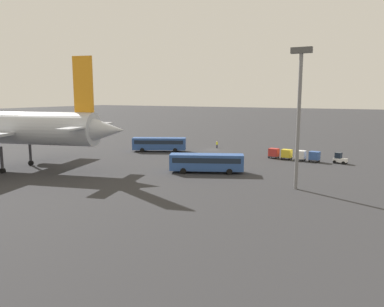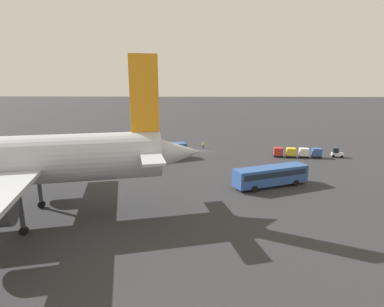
{
  "view_description": "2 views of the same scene",
  "coord_description": "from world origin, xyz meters",
  "px_view_note": "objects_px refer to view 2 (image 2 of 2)",
  "views": [
    {
      "loc": [
        -37.86,
        81.52,
        13.07
      ],
      "look_at": [
        -5.12,
        20.26,
        2.18
      ],
      "focal_mm": 35.0,
      "sensor_mm": 36.0,
      "label": 1
    },
    {
      "loc": [
        0.21,
        70.96,
        15.98
      ],
      "look_at": [
        1.96,
        21.8,
        4.41
      ],
      "focal_mm": 28.0,
      "sensor_mm": 36.0,
      "label": 2
    }
  ],
  "objects_px": {
    "shuttle_bus_far": "(271,175)",
    "baggage_tug": "(337,153)",
    "cargo_cart_blue": "(317,152)",
    "cargo_cart_red": "(278,152)",
    "cargo_cart_white": "(304,152)",
    "airplane": "(14,162)",
    "cargo_cart_yellow": "(291,152)",
    "worker_person": "(203,145)",
    "shuttle_bus_near": "(158,151)"
  },
  "relations": [
    {
      "from": "airplane",
      "to": "baggage_tug",
      "type": "height_order",
      "value": "airplane"
    },
    {
      "from": "baggage_tug",
      "to": "cargo_cart_white",
      "type": "bearing_deg",
      "value": 18.08
    },
    {
      "from": "shuttle_bus_near",
      "to": "cargo_cart_white",
      "type": "distance_m",
      "value": 31.94
    },
    {
      "from": "baggage_tug",
      "to": "cargo_cart_red",
      "type": "height_order",
      "value": "baggage_tug"
    },
    {
      "from": "airplane",
      "to": "cargo_cart_white",
      "type": "bearing_deg",
      "value": -157.73
    },
    {
      "from": "cargo_cart_white",
      "to": "cargo_cart_yellow",
      "type": "distance_m",
      "value": 2.77
    },
    {
      "from": "airplane",
      "to": "baggage_tug",
      "type": "relative_size",
      "value": 16.63
    },
    {
      "from": "airplane",
      "to": "cargo_cart_yellow",
      "type": "relative_size",
      "value": 20.33
    },
    {
      "from": "airplane",
      "to": "cargo_cart_yellow",
      "type": "distance_m",
      "value": 52.96
    },
    {
      "from": "shuttle_bus_near",
      "to": "cargo_cart_red",
      "type": "distance_m",
      "value": 26.49
    },
    {
      "from": "cargo_cart_white",
      "to": "cargo_cart_yellow",
      "type": "bearing_deg",
      "value": -3.21
    },
    {
      "from": "cargo_cart_yellow",
      "to": "cargo_cart_white",
      "type": "bearing_deg",
      "value": 176.79
    },
    {
      "from": "shuttle_bus_far",
      "to": "worker_person",
      "type": "xyz_separation_m",
      "value": [
        10.7,
        -27.95,
        -1.03
      ]
    },
    {
      "from": "baggage_tug",
      "to": "cargo_cart_white",
      "type": "relative_size",
      "value": 1.22
    },
    {
      "from": "shuttle_bus_far",
      "to": "cargo_cart_red",
      "type": "distance_m",
      "value": 20.63
    },
    {
      "from": "airplane",
      "to": "worker_person",
      "type": "xyz_separation_m",
      "value": [
        -21.52,
        -41.47,
        -6.41
      ]
    },
    {
      "from": "cargo_cart_red",
      "to": "cargo_cart_white",
      "type": "bearing_deg",
      "value": 175.68
    },
    {
      "from": "shuttle_bus_near",
      "to": "baggage_tug",
      "type": "bearing_deg",
      "value": 159.43
    },
    {
      "from": "baggage_tug",
      "to": "cargo_cart_white",
      "type": "distance_m",
      "value": 7.39
    },
    {
      "from": "shuttle_bus_far",
      "to": "cargo_cart_red",
      "type": "relative_size",
      "value": 5.79
    },
    {
      "from": "shuttle_bus_near",
      "to": "shuttle_bus_far",
      "type": "relative_size",
      "value": 0.98
    },
    {
      "from": "shuttle_bus_near",
      "to": "baggage_tug",
      "type": "relative_size",
      "value": 4.66
    },
    {
      "from": "cargo_cart_yellow",
      "to": "cargo_cart_blue",
      "type": "bearing_deg",
      "value": 178.29
    },
    {
      "from": "shuttle_bus_near",
      "to": "cargo_cart_white",
      "type": "height_order",
      "value": "shuttle_bus_near"
    },
    {
      "from": "airplane",
      "to": "cargo_cart_yellow",
      "type": "height_order",
      "value": "airplane"
    },
    {
      "from": "shuttle_bus_near",
      "to": "cargo_cart_white",
      "type": "relative_size",
      "value": 5.69
    },
    {
      "from": "cargo_cart_white",
      "to": "worker_person",
      "type": "bearing_deg",
      "value": -21.24
    },
    {
      "from": "cargo_cart_yellow",
      "to": "cargo_cart_red",
      "type": "distance_m",
      "value": 2.77
    },
    {
      "from": "baggage_tug",
      "to": "shuttle_bus_far",
      "type": "bearing_deg",
      "value": 60.29
    },
    {
      "from": "airplane",
      "to": "cargo_cart_red",
      "type": "distance_m",
      "value": 51.02
    },
    {
      "from": "worker_person",
      "to": "cargo_cart_white",
      "type": "xyz_separation_m",
      "value": [
        -22.22,
        8.64,
        0.32
      ]
    },
    {
      "from": "cargo_cart_blue",
      "to": "cargo_cart_red",
      "type": "distance_m",
      "value": 8.29
    },
    {
      "from": "cargo_cart_blue",
      "to": "cargo_cart_white",
      "type": "distance_m",
      "value": 2.76
    },
    {
      "from": "cargo_cart_white",
      "to": "cargo_cart_yellow",
      "type": "height_order",
      "value": "same"
    },
    {
      "from": "airplane",
      "to": "shuttle_bus_near",
      "type": "height_order",
      "value": "airplane"
    },
    {
      "from": "cargo_cart_white",
      "to": "cargo_cart_yellow",
      "type": "relative_size",
      "value": 1.0
    },
    {
      "from": "shuttle_bus_far",
      "to": "baggage_tug",
      "type": "distance_m",
      "value": 27.42
    },
    {
      "from": "cargo_cart_blue",
      "to": "cargo_cart_yellow",
      "type": "height_order",
      "value": "same"
    },
    {
      "from": "airplane",
      "to": "worker_person",
      "type": "bearing_deg",
      "value": -132.04
    },
    {
      "from": "shuttle_bus_far",
      "to": "cargo_cart_yellow",
      "type": "xyz_separation_m",
      "value": [
        -8.76,
        -19.47,
        -0.71
      ]
    },
    {
      "from": "worker_person",
      "to": "shuttle_bus_far",
      "type": "bearing_deg",
      "value": 110.96
    },
    {
      "from": "shuttle_bus_near",
      "to": "worker_person",
      "type": "distance_m",
      "value": 14.97
    },
    {
      "from": "cargo_cart_yellow",
      "to": "cargo_cart_red",
      "type": "xyz_separation_m",
      "value": [
        2.76,
        -0.26,
        0.0
      ]
    },
    {
      "from": "cargo_cart_yellow",
      "to": "cargo_cart_red",
      "type": "relative_size",
      "value": 1.0
    },
    {
      "from": "airplane",
      "to": "cargo_cart_yellow",
      "type": "bearing_deg",
      "value": -155.79
    },
    {
      "from": "baggage_tug",
      "to": "cargo_cart_yellow",
      "type": "xyz_separation_m",
      "value": [
        10.12,
        0.39,
        0.25
      ]
    },
    {
      "from": "airplane",
      "to": "cargo_cart_yellow",
      "type": "xyz_separation_m",
      "value": [
        -40.98,
        -32.99,
        -6.09
      ]
    },
    {
      "from": "airplane",
      "to": "cargo_cart_white",
      "type": "xyz_separation_m",
      "value": [
        -43.74,
        -32.83,
        -6.09
      ]
    },
    {
      "from": "cargo_cart_red",
      "to": "airplane",
      "type": "bearing_deg",
      "value": 41.02
    },
    {
      "from": "airplane",
      "to": "shuttle_bus_far",
      "type": "distance_m",
      "value": 35.36
    }
  ]
}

